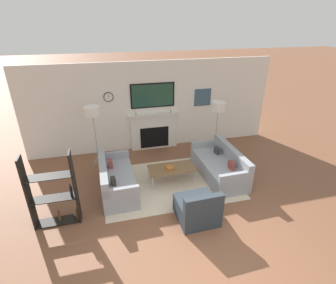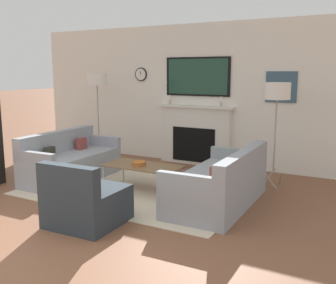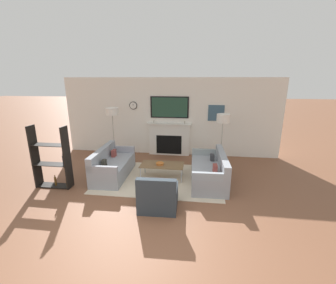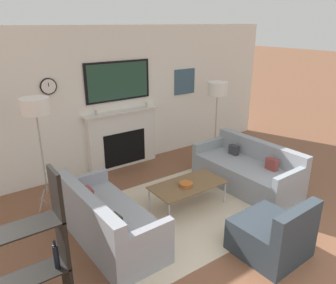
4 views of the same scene
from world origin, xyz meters
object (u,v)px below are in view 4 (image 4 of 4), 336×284
shelf_unit (18,272)px  coffee_table (188,185)px  couch_left (107,222)px  couch_right (247,171)px  decorative_bowl (186,184)px  armchair (273,236)px  floor_lamp_left (35,108)px  floor_lamp_right (218,90)px

shelf_unit → coffee_table: bearing=18.5°
couch_left → coffee_table: bearing=2.6°
couch_right → decorative_bowl: size_ratio=8.79×
armchair → shelf_unit: 2.86m
floor_lamp_left → floor_lamp_right: floor_lamp_left is taller
armchair → coffee_table: armchair is taller
armchair → coffee_table: bearing=95.8°
decorative_bowl → shelf_unit: shelf_unit is taller
armchair → decorative_bowl: 1.49m
decorative_bowl → coffee_table: bearing=18.2°
floor_lamp_left → shelf_unit: 2.41m
couch_right → decorative_bowl: bearing=178.2°
floor_lamp_right → decorative_bowl: bearing=-145.2°
couch_right → shelf_unit: size_ratio=1.20×
couch_left → shelf_unit: (-1.21, -0.81, 0.40)m
floor_lamp_left → decorative_bowl: bearing=-34.9°
armchair → shelf_unit: shelf_unit is taller
couch_left → armchair: bearing=-42.5°
shelf_unit → couch_right: bearing=11.8°
coffee_table → floor_lamp_left: size_ratio=0.66×
decorative_bowl → floor_lamp_left: (-1.74, 1.21, 1.19)m
couch_left → armchair: couch_left is taller
couch_left → floor_lamp_right: floor_lamp_right is taller
floor_lamp_left → coffee_table: bearing=-33.6°
shelf_unit → armchair: bearing=-12.4°
decorative_bowl → couch_left: bearing=-178.1°
couch_right → floor_lamp_left: size_ratio=1.07×
couch_right → shelf_unit: (-3.89, -0.81, 0.41)m
couch_right → coffee_table: 1.29m
couch_right → floor_lamp_left: 3.59m
couch_right → decorative_bowl: 1.35m
coffee_table → floor_lamp_left: bearing=146.4°
coffee_table → armchair: bearing=-84.2°
couch_left → coffee_table: couch_left is taller
armchair → floor_lamp_right: floor_lamp_right is taller
floor_lamp_left → couch_left: bearing=-72.4°
floor_lamp_left → floor_lamp_right: (3.48, -0.00, -0.14)m
coffee_table → decorative_bowl: bearing=-161.8°
couch_left → shelf_unit: size_ratio=1.13×
decorative_bowl → floor_lamp_right: (1.74, 1.21, 1.05)m
armchair → shelf_unit: bearing=167.6°
couch_right → floor_lamp_right: size_ratio=1.15×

